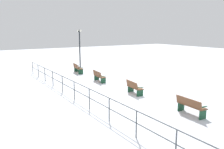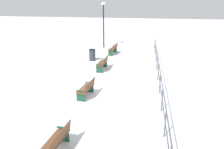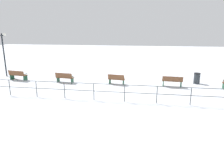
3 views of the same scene
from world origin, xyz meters
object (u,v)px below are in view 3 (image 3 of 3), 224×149
object	(u,v)px
bench_second	(172,81)
lamppost_middle	(3,48)
bench_fourth	(65,77)
trash_bin	(197,78)
bench_fifth	(18,75)
bench_third	(116,79)

from	to	relation	value
bench_second	lamppost_middle	size ratio (longest dim) A/B	0.38
bench_fourth	trash_bin	distance (m)	11.15
bench_second	bench_fifth	bearing A→B (deg)	93.17
bench_third	trash_bin	size ratio (longest dim) A/B	1.57
bench_second	bench_third	size ratio (longest dim) A/B	1.11
bench_fourth	trash_bin	bearing A→B (deg)	-76.82
bench_third	bench_fourth	distance (m)	4.44
bench_third	bench_fourth	xyz separation A→B (m)	(-0.13, 4.44, 0.01)
lamppost_middle	trash_bin	xyz separation A→B (m)	(0.05, -17.56, -2.27)
lamppost_middle	bench_fourth	bearing A→B (deg)	-101.74
trash_bin	bench_fourth	bearing A→B (deg)	97.20
bench_fourth	trash_bin	xyz separation A→B (m)	(1.40, -11.07, -0.00)
bench_third	bench_fifth	bearing A→B (deg)	97.39
lamppost_middle	bench_second	bearing A→B (deg)	-94.52
bench_second	bench_third	distance (m)	4.45
trash_bin	lamppost_middle	bearing A→B (deg)	90.15
bench_fourth	bench_fifth	distance (m)	4.45
bench_third	bench_fourth	size ratio (longest dim) A/B	0.90
bench_second	trash_bin	xyz separation A→B (m)	(1.26, -2.18, -0.02)
bench_fourth	bench_fifth	size ratio (longest dim) A/B	0.92
bench_third	trash_bin	xyz separation A→B (m)	(1.27, -6.63, 0.01)
bench_third	trash_bin	world-z (taller)	trash_bin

